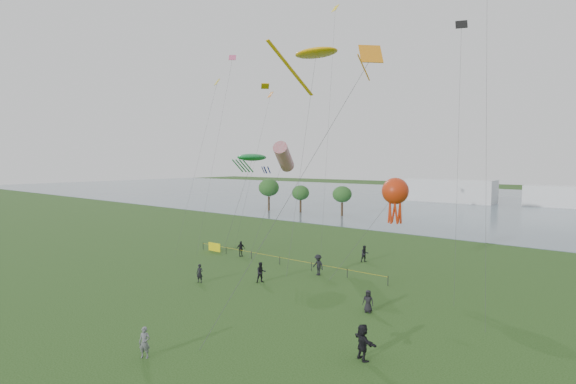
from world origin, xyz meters
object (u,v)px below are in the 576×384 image
Objects in this scene: kite_flyer at (145,342)px; kite_stingray at (315,54)px; fence at (238,251)px; kite_octopus at (395,192)px.

kite_stingray is (-5.25, 23.84, 20.92)m from kite_flyer.
kite_octopus is at bearing 6.28° from fence.
kite_flyer is (13.39, -20.47, 0.29)m from fence.
kite_flyer is 32.15m from kite_stingray.
kite_octopus reaches higher than fence.
fence is 22.97m from kite_stingray.
kite_stingray is at bearing 71.50° from kite_flyer.
kite_stingray reaches higher than kite_flyer.
kite_octopus is at bearing 48.01° from kite_flyer.
kite_stingray is (8.13, 3.38, 21.22)m from fence.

